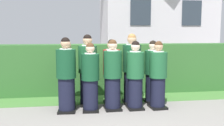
% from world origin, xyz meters
% --- Properties ---
extents(ground_plane, '(60.00, 60.00, 0.00)m').
position_xyz_m(ground_plane, '(0.00, 0.00, 0.00)').
color(ground_plane, gray).
extents(student_front_row_0, '(0.43, 0.53, 1.66)m').
position_xyz_m(student_front_row_0, '(-1.06, 0.01, 0.79)').
color(student_front_row_0, black).
rests_on(student_front_row_0, ground).
extents(student_front_row_1, '(0.40, 0.50, 1.54)m').
position_xyz_m(student_front_row_1, '(-0.52, -0.01, 0.73)').
color(student_front_row_1, black).
rests_on(student_front_row_1, ground).
extents(student_front_row_2, '(0.42, 0.48, 1.61)m').
position_xyz_m(student_front_row_2, '(-0.02, 0.03, 0.77)').
color(student_front_row_2, black).
rests_on(student_front_row_2, ground).
extents(student_front_row_3, '(0.41, 0.46, 1.57)m').
position_xyz_m(student_front_row_3, '(0.51, 0.01, 0.75)').
color(student_front_row_3, black).
rests_on(student_front_row_3, ground).
extents(student_front_row_4, '(0.41, 0.48, 1.57)m').
position_xyz_m(student_front_row_4, '(1.04, -0.01, 0.75)').
color(student_front_row_4, black).
rests_on(student_front_row_4, ground).
extents(student_rear_row_0, '(0.41, 0.46, 1.58)m').
position_xyz_m(student_rear_row_0, '(-1.05, 0.48, 0.75)').
color(student_rear_row_0, black).
rests_on(student_rear_row_0, ground).
extents(student_rear_row_1, '(0.45, 0.53, 1.72)m').
position_xyz_m(student_rear_row_1, '(-0.56, 0.49, 0.82)').
color(student_rear_row_1, black).
rests_on(student_rear_row_1, ground).
extents(student_in_red_blazer, '(0.42, 0.46, 1.60)m').
position_xyz_m(student_in_red_blazer, '(0.02, 0.48, 0.76)').
color(student_in_red_blazer, black).
rests_on(student_in_red_blazer, ground).
extents(student_rear_row_3, '(0.45, 0.50, 1.74)m').
position_xyz_m(student_rear_row_3, '(0.53, 0.49, 0.83)').
color(student_rear_row_3, black).
rests_on(student_rear_row_3, ground).
extents(student_rear_row_4, '(0.41, 0.51, 1.57)m').
position_xyz_m(student_rear_row_4, '(1.07, 0.49, 0.74)').
color(student_rear_row_4, black).
rests_on(student_rear_row_4, ground).
extents(hedge, '(8.70, 0.70, 1.42)m').
position_xyz_m(hedge, '(0.00, 1.72, 0.71)').
color(hedge, '#33662D').
rests_on(hedge, ground).
extents(school_building_main, '(5.48, 3.69, 5.76)m').
position_xyz_m(school_building_main, '(3.13, 7.02, 2.96)').
color(school_building_main, silver).
rests_on(school_building_main, ground).
extents(lawn_strip, '(8.70, 0.90, 0.01)m').
position_xyz_m(lawn_strip, '(0.00, 0.92, 0.00)').
color(lawn_strip, '#477A38').
rests_on(lawn_strip, ground).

